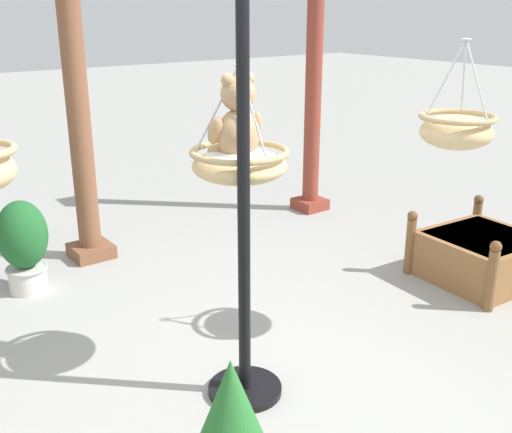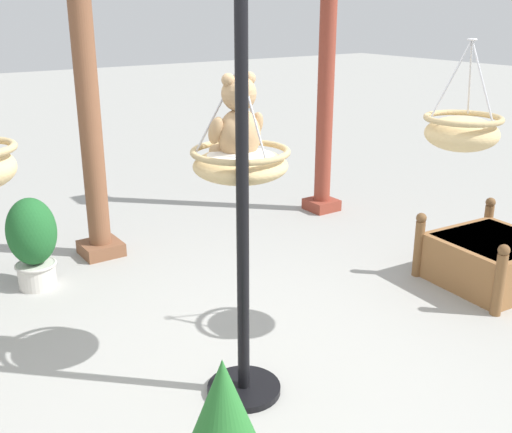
# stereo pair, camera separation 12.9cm
# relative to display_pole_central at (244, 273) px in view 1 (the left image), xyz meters

# --- Properties ---
(ground_plane) EXTENTS (40.00, 40.00, 0.00)m
(ground_plane) POSITION_rel_display_pole_central_xyz_m (0.16, 0.00, -0.78)
(ground_plane) COLOR #9E9E99
(display_pole_central) EXTENTS (0.44, 0.44, 2.49)m
(display_pole_central) POSITION_rel_display_pole_central_xyz_m (0.00, 0.00, 0.00)
(display_pole_central) COLOR black
(display_pole_central) RESTS_ON ground
(hanging_basket_with_teddy) EXTENTS (0.58, 0.58, 0.66)m
(hanging_basket_with_teddy) POSITION_rel_display_pole_central_xyz_m (0.15, 0.25, 0.56)
(hanging_basket_with_teddy) COLOR tan
(teddy_bear) EXTENTS (0.35, 0.30, 0.51)m
(teddy_bear) POSITION_rel_display_pole_central_xyz_m (0.15, 0.27, 0.78)
(teddy_bear) COLOR tan
(hanging_basket_right_low) EXTENTS (0.48, 0.48, 0.67)m
(hanging_basket_right_low) POSITION_rel_display_pole_central_xyz_m (1.46, -0.25, 0.68)
(hanging_basket_right_low) COLOR tan
(greenhouse_pillar_left) EXTENTS (0.37, 0.37, 2.87)m
(greenhouse_pillar_left) POSITION_rel_display_pole_central_xyz_m (0.09, 2.55, 0.61)
(greenhouse_pillar_left) COLOR brown
(greenhouse_pillar_left) RESTS_ON ground
(greenhouse_pillar_right) EXTENTS (0.34, 0.34, 2.89)m
(greenhouse_pillar_right) POSITION_rel_display_pole_central_xyz_m (2.64, 2.40, 0.61)
(greenhouse_pillar_right) COLOR brown
(greenhouse_pillar_right) RESTS_ON ground
(wooden_planter_box) EXTENTS (1.00, 0.97, 0.56)m
(wooden_planter_box) POSITION_rel_display_pole_central_xyz_m (2.54, 0.12, -0.56)
(wooden_planter_box) COLOR olive
(wooden_planter_box) RESTS_ON ground
(potted_plant_flowering_red) EXTENTS (0.39, 0.39, 0.76)m
(potted_plant_flowering_red) POSITION_rel_display_pole_central_xyz_m (-0.60, 2.18, -0.37)
(potted_plant_flowering_red) COLOR beige
(potted_plant_flowering_red) RESTS_ON ground
(potted_plant_small_succulent) EXTENTS (0.38, 0.38, 0.71)m
(potted_plant_small_succulent) POSITION_rel_display_pole_central_xyz_m (-0.50, -0.59, -0.43)
(potted_plant_small_succulent) COLOR #AD563D
(potted_plant_small_succulent) RESTS_ON ground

